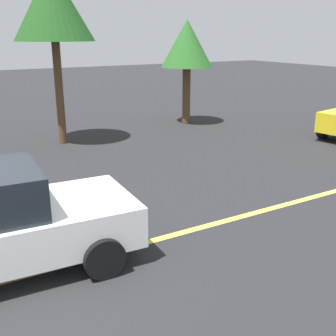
# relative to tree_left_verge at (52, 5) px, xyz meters

# --- Properties ---
(lane_marking_centre) EXTENTS (28.00, 0.16, 0.01)m
(lane_marking_centre) POSITION_rel_tree_left_verge_xyz_m (-0.39, -7.67, -4.35)
(lane_marking_centre) COLOR #E0D14C
(tree_left_verge) EXTENTS (2.49, 2.49, 5.50)m
(tree_left_verge) POSITION_rel_tree_left_verge_xyz_m (0.00, 0.00, 0.00)
(tree_left_verge) COLOR #513823
(tree_left_verge) RESTS_ON ground_plane
(tree_right_verge) EXTENTS (2.02, 2.02, 4.05)m
(tree_right_verge) POSITION_rel_tree_left_verge_xyz_m (5.33, 0.66, -1.26)
(tree_right_verge) COLOR #513823
(tree_right_verge) RESTS_ON ground_plane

